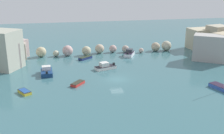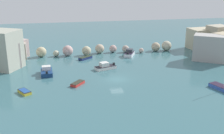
# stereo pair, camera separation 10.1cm
# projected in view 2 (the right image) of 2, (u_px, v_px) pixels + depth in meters

# --- Properties ---
(cove_water) EXTENTS (160.00, 160.00, 0.00)m
(cove_water) POSITION_uv_depth(u_px,v_px,m) (117.00, 79.00, 55.61)
(cove_water) COLOR #39676F
(cove_water) RESTS_ON ground
(cliff_headland_right) EXTENTS (17.93, 19.00, 6.95)m
(cliff_headland_right) POSITION_uv_depth(u_px,v_px,m) (223.00, 45.00, 72.49)
(cliff_headland_right) COLOR #A6B28E
(cliff_headland_right) RESTS_ON ground
(rock_breakwater) EXTENTS (36.78, 3.85, 2.73)m
(rock_breakwater) POSITION_uv_depth(u_px,v_px,m) (105.00, 49.00, 74.57)
(rock_breakwater) COLOR tan
(rock_breakwater) RESTS_ON ground
(channel_buoy) EXTENTS (0.49, 0.49, 0.49)m
(channel_buoy) POSITION_uv_depth(u_px,v_px,m) (89.00, 56.00, 71.58)
(channel_buoy) COLOR red
(channel_buoy) RESTS_ON cove_water
(moored_boat_0) EXTENTS (3.50, 5.87, 6.00)m
(moored_boat_0) POSITION_uv_depth(u_px,v_px,m) (224.00, 88.00, 50.09)
(moored_boat_0) COLOR #3B60BC
(moored_boat_0) RESTS_ON cove_water
(moored_boat_1) EXTENTS (2.91, 3.17, 0.57)m
(moored_boat_1) POSITION_uv_depth(u_px,v_px,m) (78.00, 83.00, 52.63)
(moored_boat_1) COLOR red
(moored_boat_1) RESTS_ON cove_water
(moored_boat_2) EXTENTS (3.73, 4.62, 1.83)m
(moored_boat_2) POSITION_uv_depth(u_px,v_px,m) (129.00, 53.00, 72.43)
(moored_boat_2) COLOR white
(moored_boat_2) RESTS_ON cove_water
(moored_boat_3) EXTENTS (2.60, 3.11, 0.57)m
(moored_boat_3) POSITION_uv_depth(u_px,v_px,m) (24.00, 92.00, 48.69)
(moored_boat_3) COLOR yellow
(moored_boat_3) RESTS_ON cove_water
(moored_boat_4) EXTENTS (2.55, 4.68, 1.68)m
(moored_boat_4) POSITION_uv_depth(u_px,v_px,m) (47.00, 72.00, 58.37)
(moored_boat_4) COLOR navy
(moored_boat_4) RESTS_ON cove_water
(moored_boat_5) EXTENTS (5.11, 3.46, 1.58)m
(moored_boat_5) POSITION_uv_depth(u_px,v_px,m) (105.00, 67.00, 61.83)
(moored_boat_5) COLOR white
(moored_boat_5) RESTS_ON cove_water
(moored_boat_6) EXTENTS (3.69, 3.36, 0.62)m
(moored_boat_6) POSITION_uv_depth(u_px,v_px,m) (85.00, 58.00, 69.67)
(moored_boat_6) COLOR navy
(moored_boat_6) RESTS_ON cove_water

